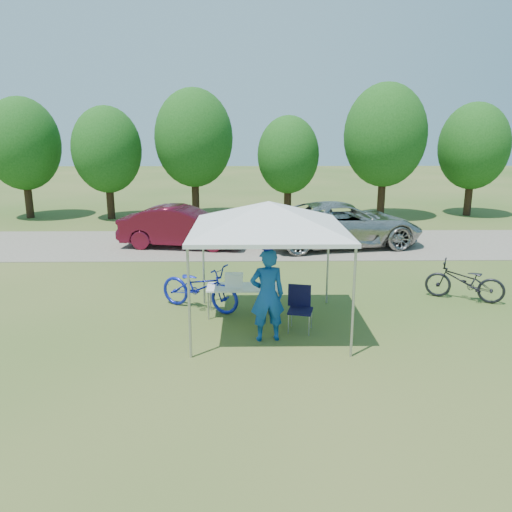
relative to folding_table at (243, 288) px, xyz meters
The scene contains 13 objects.
ground 1.10m from the folding_table, 53.55° to the right, with size 100.00×100.00×0.00m, color #2D5119.
gravel_strip 7.32m from the folding_table, 85.78° to the left, with size 24.00×5.00×0.02m, color gray.
canopy 2.21m from the folding_table, 53.55° to the right, with size 4.53×4.53×3.00m.
treeline 13.63m from the folding_table, 88.96° to the left, with size 24.89×4.28×6.30m.
folding_table is the anchor object (origin of this frame).
folding_chair 1.49m from the folding_table, 36.04° to the right, with size 0.59×0.61×0.95m.
cooler 0.29m from the folding_table, behind, with size 0.42×0.28×0.30m.
ice_cream_cup 0.47m from the folding_table, ahead, with size 0.08×0.08×0.06m, color gold.
cyclist 1.54m from the folding_table, 70.93° to the right, with size 0.69×0.46×1.90m, color #114290.
bike_blue 1.11m from the folding_table, 159.53° to the left, with size 0.73×2.08×1.09m, color #121DA5.
bike_dark 5.57m from the folding_table, ahead, with size 0.65×1.87×0.98m, color black.
minivan 7.81m from the folding_table, 63.03° to the left, with size 2.65×5.76×1.60m, color #A9A8A4.
sedan 7.26m from the folding_table, 108.12° to the left, with size 1.56×4.47×1.47m, color #540E1E.
Camera 1 is at (-0.42, -10.10, 4.13)m, focal length 35.00 mm.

